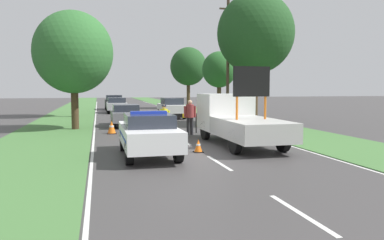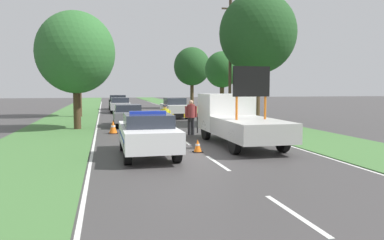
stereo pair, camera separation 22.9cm
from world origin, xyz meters
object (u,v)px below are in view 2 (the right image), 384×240
Objects in this scene: work_truck at (236,119)px; traffic_cone_near_police at (198,146)px; road_barrier at (174,117)px; roadside_tree_near_left at (192,67)px; roadside_tree_mid_left at (78,44)px; traffic_cone_near_truck at (150,132)px; queued_car_suv_grey at (128,114)px; queued_car_sedan_black at (118,102)px; roadside_tree_near_right at (258,33)px; utility_pole at (230,59)px; roadside_tree_mid_right at (76,53)px; traffic_cone_centre_front at (113,127)px; police_officer at (165,118)px; queued_car_van_white at (174,108)px; queued_car_sedan_silver at (120,105)px; roadside_tree_far_left at (222,70)px; police_car at (147,133)px; pedestrian_civilian at (191,114)px.

traffic_cone_near_police is (-2.19, -1.84, -0.83)m from work_truck.
work_truck is 12.74× the size of traffic_cone_near_police.
roadside_tree_near_left reaches higher than road_barrier.
traffic_cone_near_truck is at bearing -74.29° from roadside_tree_mid_left.
traffic_cone_near_police is at bearing 39.12° from work_truck.
work_truck reaches higher than traffic_cone_near_police.
queued_car_suv_grey is 10.60m from roadside_tree_mid_left.
roadside_tree_near_right is at bearing 112.26° from queued_car_sedan_black.
roadside_tree_mid_left reaches higher than road_barrier.
traffic_cone_near_police is 12.16m from utility_pole.
roadside_tree_mid_left is 1.26× the size of roadside_tree_mid_right.
traffic_cone_centre_front is at bearing -78.69° from roadside_tree_mid_left.
police_officer is (-2.66, 2.95, -0.13)m from work_truck.
queued_car_van_white is 0.52× the size of roadside_tree_mid_left.
roadside_tree_mid_left is (-3.49, 8.48, 5.31)m from queued_car_suv_grey.
roadside_tree_mid_right is (-3.02, -20.06, 3.60)m from queued_car_sedan_black.
queued_car_sedan_silver is 11.10m from roadside_tree_far_left.
traffic_cone_centre_front is (-1.05, 6.98, -0.47)m from police_car.
police_car is at bearing -106.17° from roadside_tree_near_left.
roadside_tree_mid_right is (-1.99, 2.54, 4.11)m from traffic_cone_centre_front.
police_car is 19.57m from roadside_tree_far_left.
utility_pole is (4.83, 10.37, 4.11)m from traffic_cone_near_police.
queued_car_sedan_silver is (-1.44, 18.91, -0.18)m from police_officer.
queued_car_sedan_silver is at bearing -80.20° from work_truck.
traffic_cone_centre_front is 0.10× the size of roadside_tree_near_left.
roadside_tree_mid_right is (-11.66, -20.23, -0.45)m from roadside_tree_near_left.
roadside_tree_near_right is (6.75, 4.41, 4.96)m from police_officer.
roadside_tree_far_left reaches higher than queued_car_sedan_silver.
police_car is 4.63m from traffic_cone_near_truck.
traffic_cone_centre_front is 4.02m from queued_car_suv_grey.
queued_car_van_white reaches higher than queued_car_suv_grey.
queued_car_sedan_silver is 11.15m from roadside_tree_near_left.
queued_car_suv_grey is at bearing 89.79° from queued_car_sedan_silver.
queued_car_suv_grey reaches higher than traffic_cone_centre_front.
utility_pole is (-1.45, 1.18, -1.55)m from roadside_tree_near_right.
queued_car_van_white is at bearing -169.48° from roadside_tree_far_left.
utility_pole is (5.30, 5.59, 3.41)m from police_officer.
queued_car_sedan_silver is (0.05, 13.14, 0.04)m from queued_car_suv_grey.
traffic_cone_near_truck is at bearing -134.98° from utility_pole.
road_barrier is at bearing -64.27° from work_truck.
roadside_tree_near_left is (5.75, 24.25, 3.85)m from pedestrian_civilian.
pedestrian_civilian is (-1.24, 3.36, -0.02)m from work_truck.
queued_car_sedan_silver is at bearing -90.21° from queued_car_suv_grey.
police_officer is 0.29× the size of roadside_tree_far_left.
roadside_tree_far_left reaches higher than traffic_cone_near_truck.
queued_car_suv_grey is at bearing 89.94° from queued_car_sedan_black.
utility_pole reaches higher than queued_car_van_white.
queued_car_sedan_black is at bearing 71.11° from roadside_tree_mid_left.
traffic_cone_near_police is 30.55m from roadside_tree_near_left.
utility_pole is at bearing -112.58° from police_officer.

